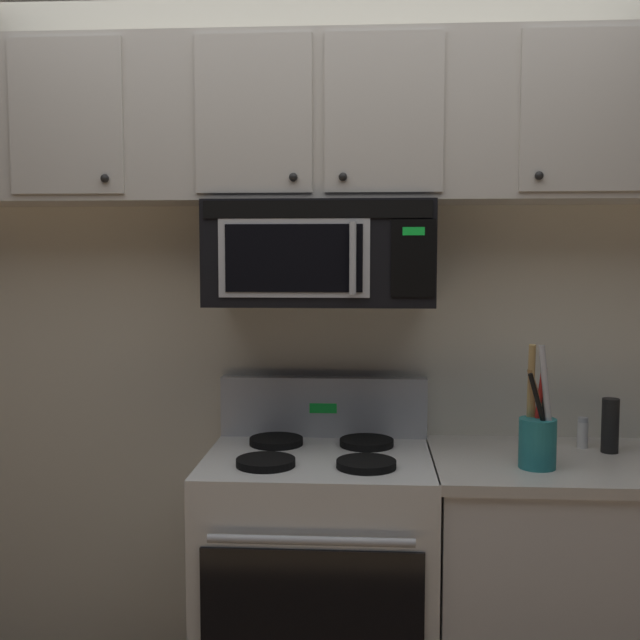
{
  "coord_description": "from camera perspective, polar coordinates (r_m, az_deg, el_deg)",
  "views": [
    {
      "loc": [
        0.17,
        -2.12,
        1.57
      ],
      "look_at": [
        0.0,
        0.49,
        1.35
      ],
      "focal_mm": 43.42,
      "sensor_mm": 36.0,
      "label": 1
    }
  ],
  "objects": [
    {
      "name": "back_wall",
      "position": [
        2.92,
        0.37,
        0.5
      ],
      "size": [
        5.2,
        0.1,
        2.7
      ],
      "primitive_type": "cube",
      "color": "silver",
      "rests_on": "ground_plane"
    },
    {
      "name": "stove_range",
      "position": [
        2.78,
        -0.09,
        -18.57
      ],
      "size": [
        0.76,
        0.69,
        1.12
      ],
      "color": "white",
      "rests_on": "ground_plane"
    },
    {
      "name": "over_range_microwave",
      "position": [
        2.66,
        0.06,
        4.92
      ],
      "size": [
        0.76,
        0.43,
        0.35
      ],
      "color": "black"
    },
    {
      "name": "upper_cabinets",
      "position": [
        2.73,
        0.11,
        14.4
      ],
      "size": [
        2.5,
        0.36,
        0.55
      ],
      "color": "#BCB7AD"
    },
    {
      "name": "counter_segment",
      "position": [
        2.86,
        17.88,
        -18.42
      ],
      "size": [
        0.93,
        0.65,
        0.9
      ],
      "color": "silver",
      "rests_on": "ground_plane"
    },
    {
      "name": "utensil_crock_teal",
      "position": [
        2.55,
        15.74,
        -8.09
      ],
      "size": [
        0.12,
        0.12,
        0.39
      ],
      "color": "teal",
      "rests_on": "counter_segment"
    },
    {
      "name": "salt_shaker",
      "position": [
        2.86,
        18.79,
        -7.88
      ],
      "size": [
        0.04,
        0.04,
        0.11
      ],
      "color": "white",
      "rests_on": "counter_segment"
    },
    {
      "name": "pepper_mill",
      "position": [
        2.82,
        20.6,
        -7.3
      ],
      "size": [
        0.06,
        0.06,
        0.19
      ],
      "primitive_type": "cylinder",
      "color": "black",
      "rests_on": "counter_segment"
    }
  ]
}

